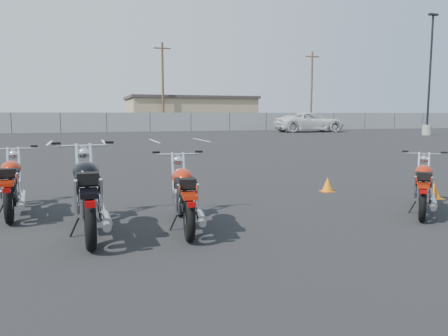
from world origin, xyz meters
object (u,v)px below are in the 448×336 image
object	(u,v)px
motorcycle_front_red	(12,185)
motorcycle_rear_red	(424,187)
motorcycle_third_red	(184,196)
white_van	(310,117)
motorcycle_second_black	(88,194)

from	to	relation	value
motorcycle_front_red	motorcycle_rear_red	bearing A→B (deg)	-17.35
motorcycle_third_red	white_van	world-z (taller)	white_van
motorcycle_front_red	motorcycle_rear_red	xyz separation A→B (m)	(6.37, -1.99, -0.04)
motorcycle_third_red	white_van	bearing A→B (deg)	58.11
motorcycle_third_red	motorcycle_second_black	bearing A→B (deg)	174.55
motorcycle_front_red	motorcycle_second_black	xyz separation A→B (m)	(1.15, -1.58, 0.06)
motorcycle_front_red	white_van	bearing A→B (deg)	53.32
motorcycle_second_black	motorcycle_third_red	bearing A→B (deg)	-5.45
motorcycle_third_red	white_van	xyz separation A→B (m)	(18.89, 30.36, 0.95)
motorcycle_third_red	motorcycle_rear_red	distance (m)	3.93
motorcycle_front_red	motorcycle_third_red	bearing A→B (deg)	-34.83
motorcycle_second_black	motorcycle_rear_red	size ratio (longest dim) A/B	1.44
motorcycle_second_black	white_van	distance (m)	36.37
motorcycle_third_red	motorcycle_rear_red	size ratio (longest dim) A/B	1.24
motorcycle_rear_red	white_van	xyz separation A→B (m)	(14.97, 30.65, 0.98)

